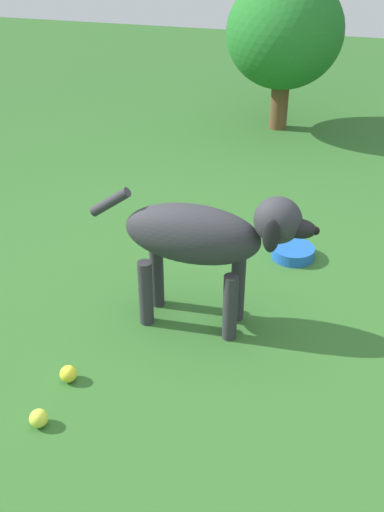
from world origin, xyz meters
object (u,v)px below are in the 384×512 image
at_px(tennis_ball_1, 68,374).
at_px(tennis_ball_2, 39,418).
at_px(tennis_ball_0, 181,245).
at_px(dog, 205,238).
at_px(water_bowl, 293,252).

relative_size(tennis_ball_1, tennis_ball_2, 1.00).
height_order(tennis_ball_0, tennis_ball_2, same).
xyz_separation_m(tennis_ball_1, tennis_ball_2, (0.23, 0.01, 0.00)).
height_order(tennis_ball_0, tennis_ball_1, same).
bearing_deg(tennis_ball_1, dog, 142.60).
height_order(tennis_ball_1, tennis_ball_2, same).
bearing_deg(tennis_ball_0, dog, 27.76).
bearing_deg(water_bowl, dog, -22.93).
bearing_deg(tennis_ball_1, tennis_ball_2, 2.04).
distance_m(tennis_ball_2, water_bowl, 1.56).
xyz_separation_m(dog, tennis_ball_2, (0.74, -0.38, -0.39)).
distance_m(tennis_ball_0, water_bowl, 0.58).
distance_m(tennis_ball_1, tennis_ball_2, 0.23).
relative_size(dog, water_bowl, 4.28).
relative_size(tennis_ball_2, water_bowl, 0.30).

